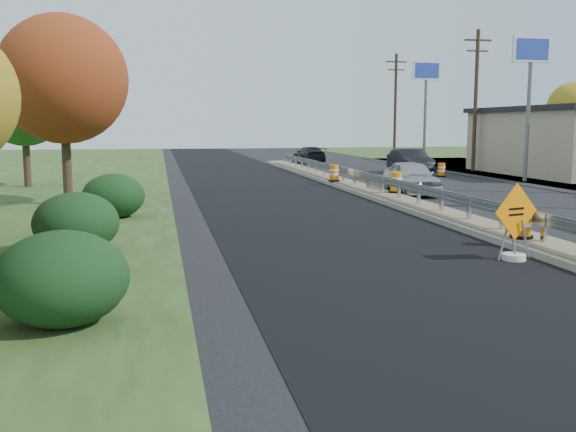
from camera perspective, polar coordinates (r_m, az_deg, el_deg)
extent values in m
plane|color=black|center=(19.12, 18.46, -1.77)|extent=(140.00, 140.00, 0.00)
cube|color=black|center=(26.98, -0.49, 1.44)|extent=(7.20, 120.00, 0.01)
cube|color=gray|center=(26.27, 9.82, 1.32)|extent=(1.60, 55.00, 0.18)
cube|color=brown|center=(26.26, 9.82, 1.57)|extent=(1.25, 55.00, 0.05)
cube|color=silver|center=(17.35, 21.82, -0.97)|extent=(0.10, 0.15, 0.70)
cube|color=silver|center=(19.03, 18.54, -0.05)|extent=(0.10, 0.15, 0.70)
cube|color=silver|center=(20.77, 15.81, 0.72)|extent=(0.10, 0.15, 0.70)
cube|color=silver|center=(22.56, 13.50, 1.37)|extent=(0.10, 0.15, 0.70)
cube|color=silver|center=(24.38, 11.53, 1.91)|extent=(0.10, 0.15, 0.70)
cube|color=silver|center=(26.22, 9.84, 2.38)|extent=(0.10, 0.15, 0.70)
cube|color=silver|center=(28.08, 8.37, 2.79)|extent=(0.10, 0.15, 0.70)
cube|color=silver|center=(29.97, 7.08, 3.15)|extent=(0.10, 0.15, 0.70)
cube|color=silver|center=(31.86, 5.95, 3.46)|extent=(0.10, 0.15, 0.70)
cube|color=silver|center=(33.77, 4.94, 3.73)|extent=(0.10, 0.15, 0.70)
cube|color=silver|center=(35.69, 4.04, 3.98)|extent=(0.10, 0.15, 0.70)
cube|color=silver|center=(37.62, 3.23, 4.19)|extent=(0.10, 0.15, 0.70)
cube|color=silver|center=(39.55, 2.50, 4.39)|extent=(0.10, 0.15, 0.70)
cube|color=silver|center=(41.49, 1.84, 4.57)|extent=(0.10, 0.15, 0.70)
cube|color=silver|center=(43.44, 1.23, 4.73)|extent=(0.10, 0.15, 0.70)
cube|color=silver|center=(45.39, 0.68, 4.88)|extent=(0.10, 0.15, 0.70)
cube|color=silver|center=(47.35, 0.18, 5.01)|extent=(0.10, 0.15, 0.70)
cube|color=silver|center=(49.30, -0.29, 5.13)|extent=(0.10, 0.15, 0.70)
cube|color=silver|center=(27.13, 9.09, 3.02)|extent=(0.04, 46.00, 0.34)
cube|color=silver|center=(27.14, 9.09, 2.85)|extent=(0.06, 46.00, 0.03)
cube|color=silver|center=(27.12, 9.09, 3.18)|extent=(0.06, 46.00, 0.03)
cube|color=black|center=(42.24, 19.35, 5.56)|extent=(0.08, 7.20, 2.20)
cylinder|color=slate|center=(37.98, 20.54, 7.99)|extent=(0.22, 0.22, 6.80)
cube|color=white|center=(38.20, 20.83, 13.69)|extent=(2.20, 0.25, 1.40)
cube|color=#263FB2|center=(38.20, 20.83, 13.69)|extent=(1.90, 0.30, 1.10)
cylinder|color=slate|center=(50.44, 12.07, 8.23)|extent=(0.22, 0.22, 6.80)
cube|color=white|center=(50.60, 12.20, 12.53)|extent=(2.20, 0.25, 1.40)
cube|color=#263FB2|center=(50.60, 12.20, 12.53)|extent=(1.90, 0.30, 1.10)
cylinder|color=#473523|center=(45.47, 16.33, 9.75)|extent=(0.26, 0.26, 9.40)
cube|color=#473523|center=(45.78, 16.54, 14.76)|extent=(1.90, 0.12, 0.12)
cube|color=#473523|center=(45.70, 16.50, 13.89)|extent=(1.50, 0.10, 0.10)
cylinder|color=#473523|center=(59.18, 9.51, 9.51)|extent=(0.26, 0.26, 9.40)
cube|color=#473523|center=(59.42, 9.61, 13.37)|extent=(1.90, 0.12, 0.12)
cube|color=#473523|center=(59.36, 9.59, 12.70)|extent=(1.50, 0.10, 0.10)
ellipsoid|color=black|center=(10.70, -19.45, -5.21)|extent=(2.09, 2.09, 1.52)
ellipsoid|color=black|center=(16.62, -18.31, -0.54)|extent=(2.09, 2.09, 1.52)
ellipsoid|color=black|center=(22.50, -15.24, 1.75)|extent=(2.09, 2.09, 1.52)
cylinder|color=#473523|center=(26.60, -19.06, 4.45)|extent=(0.36, 0.36, 3.30)
sphere|color=#97381A|center=(26.62, -19.39, 11.39)|extent=(4.95, 4.95, 4.95)
cylinder|color=#473523|center=(34.98, -22.21, 4.71)|extent=(0.36, 0.36, 2.86)
sphere|color=#244A18|center=(34.96, -22.46, 9.28)|extent=(4.29, 4.29, 4.29)
cylinder|color=#473523|center=(61.58, 23.93, 5.93)|extent=(0.36, 0.36, 3.08)
sphere|color=#A49023|center=(61.57, 24.10, 8.73)|extent=(4.62, 4.62, 4.62)
cylinder|color=white|center=(15.90, 19.42, -3.47)|extent=(0.55, 0.55, 0.16)
cube|color=slate|center=(15.68, 18.63, -2.06)|extent=(0.32, 0.13, 0.95)
cube|color=slate|center=(15.96, 20.34, -1.97)|extent=(0.32, 0.13, 0.95)
cube|color=slate|center=(15.86, 19.40, -1.98)|extent=(0.11, 0.24, 0.96)
cube|color=orange|center=(15.72, 19.61, 0.38)|extent=(1.27, 0.40, 1.31)
cube|color=black|center=(15.70, 19.66, 0.61)|extent=(0.45, 0.14, 0.05)
cube|color=black|center=(15.71, 19.64, 0.12)|extent=(0.45, 0.14, 0.05)
cylinder|color=black|center=(17.69, 20.03, -1.73)|extent=(0.59, 0.59, 0.08)
cylinder|color=orange|center=(17.63, 20.09, -0.41)|extent=(0.47, 0.47, 0.82)
cylinder|color=white|center=(17.61, 20.12, 0.03)|extent=(0.48, 0.48, 0.11)
cylinder|color=white|center=(17.64, 20.08, -0.66)|extent=(0.48, 0.48, 0.11)
cylinder|color=black|center=(28.11, 9.55, 2.14)|extent=(0.61, 0.61, 0.08)
cylinder|color=orange|center=(28.07, 9.57, 3.01)|extent=(0.49, 0.49, 0.86)
cylinder|color=white|center=(28.06, 9.58, 3.30)|extent=(0.51, 0.51, 0.11)
cylinder|color=white|center=(28.08, 9.57, 2.84)|extent=(0.51, 0.51, 0.11)
cylinder|color=black|center=(33.48, 4.11, 3.17)|extent=(0.58, 0.58, 0.08)
cylinder|color=orange|center=(33.45, 4.12, 3.87)|extent=(0.47, 0.47, 0.82)
cylinder|color=white|center=(33.44, 4.12, 4.10)|extent=(0.48, 0.48, 0.11)
cylinder|color=white|center=(33.45, 4.12, 3.73)|extent=(0.48, 0.48, 0.11)
cylinder|color=black|center=(40.41, 13.46, 3.48)|extent=(0.56, 0.56, 0.07)
cylinder|color=orange|center=(40.38, 13.48, 4.04)|extent=(0.45, 0.45, 0.78)
cylinder|color=white|center=(40.37, 13.48, 4.22)|extent=(0.46, 0.46, 0.10)
cylinder|color=white|center=(40.38, 13.47, 3.93)|extent=(0.46, 0.46, 0.10)
cylinder|color=black|center=(52.09, 9.18, 4.59)|extent=(0.54, 0.54, 0.07)
cylinder|color=#F3500A|center=(52.07, 9.19, 5.00)|extent=(0.43, 0.43, 0.75)
cylinder|color=white|center=(52.07, 9.19, 5.14)|extent=(0.44, 0.44, 0.10)
cylinder|color=white|center=(52.08, 9.19, 4.92)|extent=(0.44, 0.44, 0.10)
imported|color=#B6B6BB|center=(29.78, 10.90, 3.39)|extent=(2.23, 4.65, 1.53)
imported|color=black|center=(42.19, 10.81, 4.80)|extent=(1.96, 4.99, 1.62)
imported|color=black|center=(53.38, 1.91, 5.46)|extent=(2.04, 4.73, 1.36)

